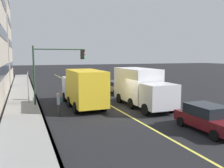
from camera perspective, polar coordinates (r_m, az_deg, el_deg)
ground at (r=19.31m, az=1.74°, el=-6.44°), size 200.00×200.00×0.00m
sidewalk_slab at (r=17.87m, az=-20.70°, el=-7.74°), size 80.00×2.82×0.15m
curb_edge at (r=17.91m, az=-16.42°, el=-7.54°), size 80.00×0.16×0.15m
lane_stripe_center at (r=19.31m, az=1.74°, el=-6.42°), size 80.00×0.16×0.01m
car_tan at (r=28.05m, az=1.08°, el=-0.71°), size 4.69×1.91×1.41m
car_maroon at (r=15.14m, az=22.32°, el=-7.59°), size 4.23×2.05×1.55m
truck_white at (r=20.64m, az=7.06°, el=-0.71°), size 7.33×2.60×3.32m
truck_yellow at (r=20.50m, az=-6.96°, el=-0.83°), size 7.38×2.59×3.25m
pedestrian_with_backpack at (r=17.97m, az=-12.81°, el=-4.36°), size 0.44×0.42×1.71m
traffic_light_mast at (r=21.72m, az=-13.59°, el=4.72°), size 0.28×4.69×5.32m
street_sign_post at (r=22.80m, az=-19.73°, el=-0.25°), size 0.60×0.08×3.03m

